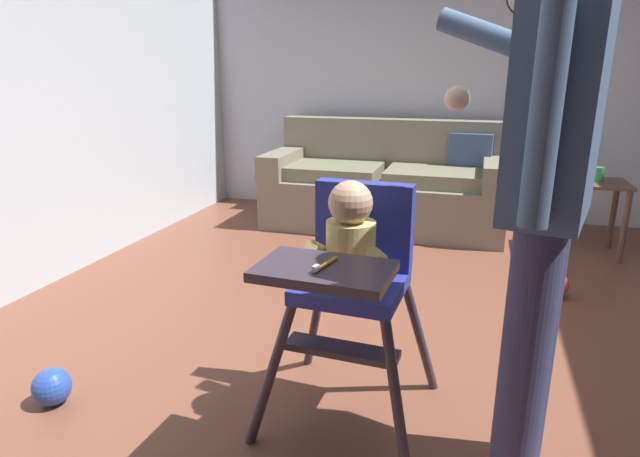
% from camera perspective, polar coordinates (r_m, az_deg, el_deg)
% --- Properties ---
extents(ground, '(6.12, 6.98, 0.10)m').
position_cam_1_polar(ground, '(2.48, 10.07, -15.39)').
color(ground, brown).
extents(wall_far, '(5.32, 0.06, 2.56)m').
position_cam_1_polar(wall_far, '(4.82, 15.10, 16.45)').
color(wall_far, silver).
rests_on(wall_far, ground).
extents(wall_left, '(0.06, 5.98, 2.56)m').
position_cam_1_polar(wall_left, '(3.45, -30.35, 14.93)').
color(wall_left, silver).
rests_on(wall_left, ground).
extents(couch, '(1.93, 0.86, 0.86)m').
position_cam_1_polar(couch, '(4.45, 7.17, 4.59)').
color(couch, gray).
rests_on(couch, ground).
extents(high_chair, '(0.64, 0.75, 0.91)m').
position_cam_1_polar(high_chair, '(1.85, 3.46, -3.49)').
color(high_chair, '#372E3B').
rests_on(high_chair, ground).
extents(adult_standing, '(0.50, 0.57, 1.65)m').
position_cam_1_polar(adult_standing, '(1.59, 23.22, 3.83)').
color(adult_standing, '#35385C').
rests_on(adult_standing, ground).
extents(toy_ball, '(0.15, 0.15, 0.15)m').
position_cam_1_polar(toy_ball, '(2.39, -26.98, -14.97)').
color(toy_ball, '#284CB7').
rests_on(toy_ball, ground).
extents(toy_ball_second, '(0.15, 0.15, 0.15)m').
position_cam_1_polar(toy_ball_second, '(3.33, 24.03, -5.58)').
color(toy_ball_second, '#D13D33').
rests_on(toy_ball_second, ground).
extents(side_table, '(0.40, 0.40, 0.52)m').
position_cam_1_polar(side_table, '(4.16, 27.49, 2.63)').
color(side_table, brown).
rests_on(side_table, ground).
extents(sippy_cup, '(0.07, 0.07, 0.10)m').
position_cam_1_polar(sippy_cup, '(4.12, 27.80, 5.20)').
color(sippy_cup, green).
rests_on(sippy_cup, side_table).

